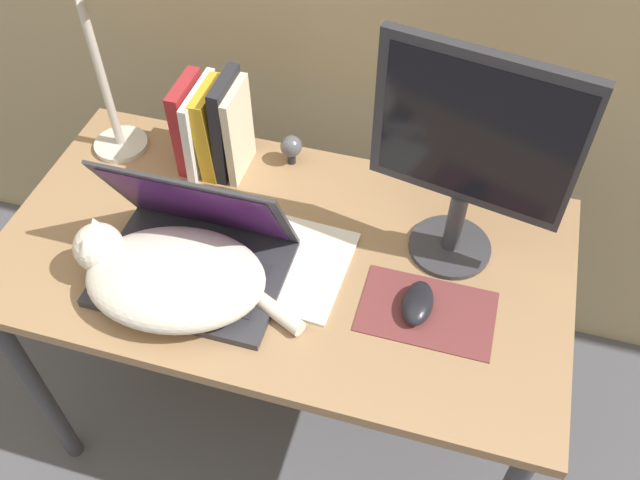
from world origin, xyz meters
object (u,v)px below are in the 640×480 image
object	(u,v)px
cat	(169,275)
webcam	(291,147)
notepad	(300,267)
book_row	(212,127)
external_monitor	(471,151)
computer_mouse	(418,303)
laptop	(194,252)
desk_lamp	(93,25)

from	to	relation	value
cat	webcam	world-z (taller)	cat
notepad	book_row	bearing A→B (deg)	138.44
external_monitor	webcam	distance (m)	0.50
notepad	webcam	bearing A→B (deg)	110.69
book_row	notepad	bearing A→B (deg)	-41.56
external_monitor	computer_mouse	size ratio (longest dim) A/B	4.47
laptop	cat	size ratio (longest dim) A/B	0.78
cat	desk_lamp	distance (m)	0.53
laptop	external_monitor	world-z (taller)	external_monitor
webcam	laptop	bearing A→B (deg)	-103.97
computer_mouse	book_row	xyz separation A→B (m)	(-0.54, 0.29, 0.09)
laptop	desk_lamp	world-z (taller)	desk_lamp
cat	book_row	bearing A→B (deg)	98.64
laptop	book_row	size ratio (longest dim) A/B	1.51
cat	webcam	bearing A→B (deg)	75.88
notepad	computer_mouse	bearing A→B (deg)	-8.39
cat	book_row	distance (m)	0.39
book_row	external_monitor	bearing A→B (deg)	-11.22
book_row	laptop	bearing A→B (deg)	-75.85
book_row	desk_lamp	size ratio (longest dim) A/B	0.48
webcam	book_row	bearing A→B (deg)	-162.48
cat	notepad	world-z (taller)	cat
desk_lamp	book_row	bearing A→B (deg)	9.77
book_row	desk_lamp	distance (m)	0.33
notepad	webcam	size ratio (longest dim) A/B	3.39
laptop	computer_mouse	xyz separation A→B (m)	(0.46, 0.02, -0.03)
desk_lamp	computer_mouse	bearing A→B (deg)	-18.58
notepad	webcam	xyz separation A→B (m)	(-0.12, 0.31, 0.04)
cat	desk_lamp	world-z (taller)	desk_lamp
desk_lamp	webcam	world-z (taller)	desk_lamp
cat	computer_mouse	distance (m)	0.49
book_row	webcam	world-z (taller)	book_row
book_row	notepad	size ratio (longest dim) A/B	0.96
external_monitor	book_row	distance (m)	0.61
cat	book_row	world-z (taller)	book_row
webcam	desk_lamp	bearing A→B (deg)	-166.75
external_monitor	notepad	xyz separation A→B (m)	(-0.29, -0.14, -0.27)
computer_mouse	notepad	distance (m)	0.26
book_row	desk_lamp	bearing A→B (deg)	-170.23
computer_mouse	webcam	world-z (taller)	webcam
webcam	external_monitor	bearing A→B (deg)	-22.41
computer_mouse	desk_lamp	xyz separation A→B (m)	(-0.75, 0.25, 0.34)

